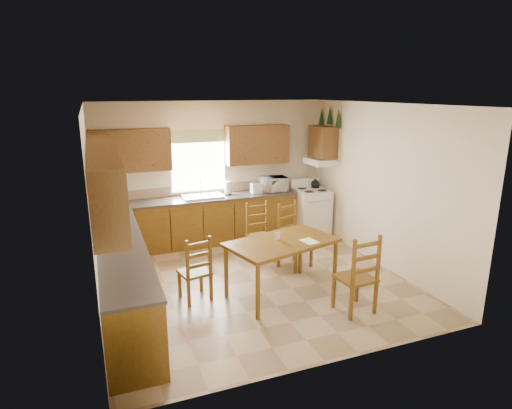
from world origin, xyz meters
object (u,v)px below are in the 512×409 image
object	(u,v)px
chair_near_left	(194,268)
microwave	(273,184)
dining_table	(282,268)
chair_near_right	(356,273)
chair_far_left	(261,233)
chair_far_right	(295,236)
stove	(311,213)

from	to	relation	value
chair_near_left	microwave	bearing A→B (deg)	-146.10
dining_table	chair_near_left	distance (m)	1.25
microwave	chair_near_right	world-z (taller)	microwave
chair_near_right	chair_far_left	size ratio (longest dim) A/B	1.09
dining_table	chair_far_left	world-z (taller)	chair_far_left
chair_far_left	chair_near_left	bearing A→B (deg)	-146.92
dining_table	chair_near_left	world-z (taller)	chair_near_left
chair_near_right	dining_table	bearing A→B (deg)	-53.42
chair_near_left	chair_far_right	xyz separation A→B (m)	(1.83, 0.52, 0.07)
microwave	dining_table	bearing A→B (deg)	-107.13
microwave	chair_far_left	world-z (taller)	microwave
microwave	chair_near_left	xyz separation A→B (m)	(-2.15, -2.19, -0.59)
chair_near_right	chair_far_left	bearing A→B (deg)	-81.05
chair_near_left	chair_far_right	distance (m)	1.90
dining_table	chair_far_right	size ratio (longest dim) A/B	1.40
chair_near_right	chair_far_right	bearing A→B (deg)	-91.82
stove	chair_far_left	xyz separation A→B (m)	(-1.47, -0.91, 0.04)
chair_near_right	chair_far_right	distance (m)	1.62
stove	chair_far_left	distance (m)	1.73
stove	chair_near_left	world-z (taller)	chair_near_left
stove	microwave	size ratio (longest dim) A/B	1.93
microwave	chair_near_right	bearing A→B (deg)	-90.38
stove	dining_table	size ratio (longest dim) A/B	0.61
chair_far_right	stove	bearing A→B (deg)	30.50
chair_far_right	chair_near_right	bearing A→B (deg)	-109.24
dining_table	chair_far_left	size ratio (longest dim) A/B	1.52
chair_near_right	chair_far_left	world-z (taller)	chair_near_right
dining_table	chair_near_right	distance (m)	1.08
dining_table	chair_near_left	bearing A→B (deg)	150.97
dining_table	chair_far_right	bearing A→B (deg)	37.64
microwave	chair_far_right	size ratio (longest dim) A/B	0.44
dining_table	chair_near_right	bearing A→B (deg)	-63.55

